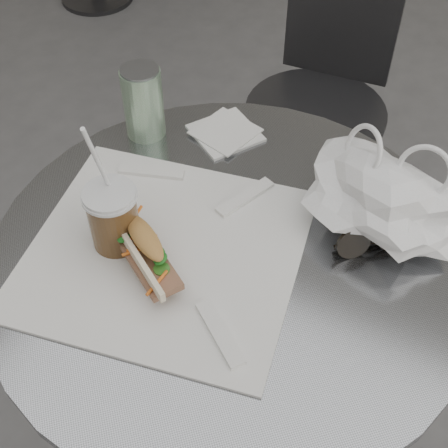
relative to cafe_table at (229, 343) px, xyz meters
The scene contains 9 objects.
cafe_table is the anchor object (origin of this frame).
chair_far 0.81m from the cafe_table, 100.42° to the left, with size 0.38×0.40×0.72m.
sandwich_paper 0.29m from the cafe_table, 149.60° to the right, with size 0.41×0.39×0.00m, color white.
banh_mi 0.34m from the cafe_table, 138.06° to the right, with size 0.22×0.18×0.07m.
iced_coffee 0.38m from the cafe_table, 156.92° to the right, with size 0.08×0.08×0.24m.
sunglasses 0.37m from the cafe_table, 29.62° to the left, with size 0.10×0.10×0.05m.
plastic_bag 0.41m from the cafe_table, 42.57° to the left, with size 0.23×0.18×0.12m, color white, non-canonical shape.
napkin_stack 0.40m from the cafe_table, 120.13° to the left, with size 0.15×0.15×0.01m.
drink_can 0.48m from the cafe_table, 146.83° to the left, with size 0.07×0.07×0.14m.
Camera 1 is at (0.29, -0.35, 1.49)m, focal length 50.00 mm.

